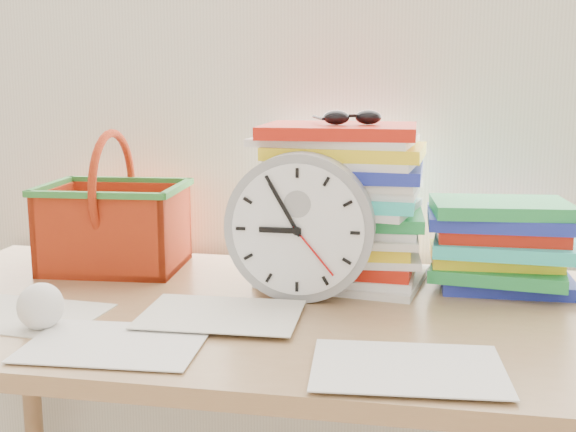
% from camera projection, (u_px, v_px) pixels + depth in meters
% --- Properties ---
extents(curtain, '(2.40, 0.01, 2.50)m').
position_uv_depth(curtain, '(304.00, 4.00, 1.53)').
color(curtain, white).
rests_on(curtain, room_shell).
extents(desk, '(1.40, 0.70, 0.75)m').
position_uv_depth(desk, '(268.00, 347.00, 1.28)').
color(desk, '#987147').
rests_on(desk, ground).
extents(paper_stack, '(0.34, 0.28, 0.31)m').
position_uv_depth(paper_stack, '(343.00, 204.00, 1.41)').
color(paper_stack, white).
rests_on(paper_stack, desk).
extents(clock, '(0.27, 0.05, 0.27)m').
position_uv_depth(clock, '(300.00, 227.00, 1.29)').
color(clock, '#939496').
rests_on(clock, desk).
extents(sunglasses, '(0.15, 0.14, 0.03)m').
position_uv_depth(sunglasses, '(352.00, 117.00, 1.36)').
color(sunglasses, black).
rests_on(sunglasses, paper_stack).
extents(book_stack, '(0.28, 0.22, 0.17)m').
position_uv_depth(book_stack, '(500.00, 245.00, 1.37)').
color(book_stack, white).
rests_on(book_stack, desk).
extents(basket, '(0.30, 0.24, 0.28)m').
position_uv_depth(basket, '(114.00, 202.00, 1.50)').
color(basket, '#BE3612').
rests_on(basket, desk).
extents(crumpled_ball, '(0.08, 0.08, 0.08)m').
position_uv_depth(crumpled_ball, '(40.00, 306.00, 1.15)').
color(crumpled_ball, white).
rests_on(crumpled_ball, desk).
extents(scattered_papers, '(1.26, 0.42, 0.02)m').
position_uv_depth(scattered_papers, '(268.00, 303.00, 1.27)').
color(scattered_papers, white).
rests_on(scattered_papers, desk).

